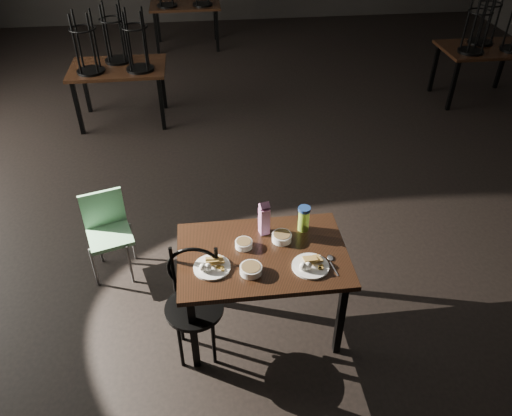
{
  "coord_description": "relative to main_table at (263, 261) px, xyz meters",
  "views": [
    {
      "loc": [
        -0.99,
        -4.6,
        3.12
      ],
      "look_at": [
        -0.64,
        -1.62,
        0.85
      ],
      "focal_mm": 35.0,
      "sensor_mm": 36.0,
      "label": 1
    }
  ],
  "objects": [
    {
      "name": "main_table",
      "position": [
        0.0,
        0.0,
        0.0
      ],
      "size": [
        1.2,
        0.8,
        0.75
      ],
      "color": "black",
      "rests_on": "ground"
    },
    {
      "name": "plate_left",
      "position": [
        -0.36,
        -0.11,
        0.1
      ],
      "size": [
        0.25,
        0.25,
        0.08
      ],
      "color": "white",
      "rests_on": "main_table"
    },
    {
      "name": "plate_right",
      "position": [
        0.3,
        -0.18,
        0.1
      ],
      "size": [
        0.26,
        0.26,
        0.08
      ],
      "color": "white",
      "rests_on": "main_table"
    },
    {
      "name": "bowl_near",
      "position": [
        -0.13,
        0.09,
        0.11
      ],
      "size": [
        0.12,
        0.12,
        0.05
      ],
      "color": "white",
      "rests_on": "main_table"
    },
    {
      "name": "bowl_far",
      "position": [
        0.15,
        0.12,
        0.11
      ],
      "size": [
        0.14,
        0.14,
        0.06
      ],
      "color": "white",
      "rests_on": "main_table"
    },
    {
      "name": "bowl_big",
      "position": [
        -0.1,
        -0.18,
        0.11
      ],
      "size": [
        0.15,
        0.15,
        0.05
      ],
      "color": "white",
      "rests_on": "main_table"
    },
    {
      "name": "juice_carton",
      "position": [
        0.04,
        0.23,
        0.21
      ],
      "size": [
        0.08,
        0.08,
        0.28
      ],
      "color": "#8E196E",
      "rests_on": "main_table"
    },
    {
      "name": "water_bottle",
      "position": [
        0.33,
        0.23,
        0.18
      ],
      "size": [
        0.12,
        0.12,
        0.2
      ],
      "color": "#ABE443",
      "rests_on": "main_table"
    },
    {
      "name": "spoon",
      "position": [
        0.46,
        -0.12,
        0.08
      ],
      "size": [
        0.05,
        0.21,
        0.01
      ],
      "color": "silver",
      "rests_on": "main_table"
    },
    {
      "name": "bentwood_chair",
      "position": [
        -0.5,
        -0.13,
        -0.15
      ],
      "size": [
        0.43,
        0.42,
        0.87
      ],
      "rotation": [
        0.0,
        0.0,
        -0.14
      ],
      "color": "black",
      "rests_on": "ground"
    },
    {
      "name": "school_chair",
      "position": [
        -1.22,
        0.79,
        -0.21
      ],
      "size": [
        0.44,
        0.44,
        0.76
      ],
      "rotation": [
        0.0,
        0.0,
        0.29
      ],
      "color": "#7BBF8B",
      "rests_on": "ground"
    },
    {
      "name": "bg_table_left",
      "position": [
        -1.38,
        3.68,
        0.11
      ],
      "size": [
        1.2,
        0.8,
        1.48
      ],
      "color": "black",
      "rests_on": "ground"
    },
    {
      "name": "bg_table_right",
      "position": [
        3.59,
        3.79,
        0.11
      ],
      "size": [
        1.2,
        0.8,
        1.48
      ],
      "color": "black",
      "rests_on": "ground"
    },
    {
      "name": "bg_table_far",
      "position": [
        -0.51,
        6.47,
        0.08
      ],
      "size": [
        1.2,
        0.8,
        1.48
      ],
      "color": "black",
      "rests_on": "ground"
    }
  ]
}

